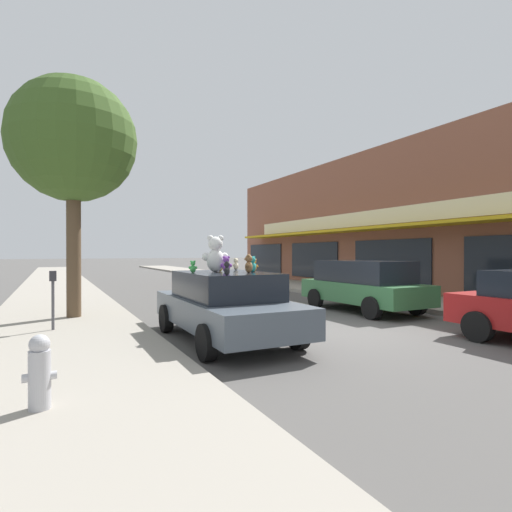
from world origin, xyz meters
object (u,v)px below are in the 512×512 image
(plush_art_car, at_px, (225,304))
(teddy_bear_purple, at_px, (226,264))
(fire_hydrant, at_px, (40,372))
(teddy_bear_orange, at_px, (254,266))
(teddy_bear_giant, at_px, (215,254))
(parking_meter, at_px, (53,292))
(teddy_bear_teal, at_px, (252,264))
(teddy_bear_brown, at_px, (249,264))
(teddy_bear_black, at_px, (227,268))
(teddy_bear_yellow, at_px, (220,265))
(teddy_bear_green, at_px, (193,267))
(street_tree, at_px, (73,141))
(teddy_bear_red, at_px, (217,266))
(parked_car_far_center, at_px, (363,284))
(teddy_bear_cream, at_px, (236,264))

(plush_art_car, xyz_separation_m, teddy_bear_purple, (0.00, -0.04, 0.83))
(fire_hydrant, bearing_deg, teddy_bear_orange, 34.92)
(teddy_bear_giant, distance_m, parking_meter, 3.62)
(teddy_bear_teal, distance_m, teddy_bear_brown, 0.28)
(parking_meter, bearing_deg, fire_hydrant, -91.62)
(teddy_bear_teal, height_order, teddy_bear_black, teddy_bear_teal)
(teddy_bear_brown, height_order, teddy_bear_purple, teddy_bear_brown)
(teddy_bear_yellow, bearing_deg, teddy_bear_brown, 171.60)
(teddy_bear_green, relative_size, street_tree, 0.04)
(teddy_bear_orange, distance_m, teddy_bear_red, 0.80)
(teddy_bear_yellow, xyz_separation_m, teddy_bear_brown, (0.28, -0.84, 0.05))
(teddy_bear_brown, distance_m, fire_hydrant, 4.49)
(teddy_bear_orange, bearing_deg, teddy_bear_yellow, -18.77)
(teddy_bear_orange, bearing_deg, parking_meter, -6.45)
(teddy_bear_teal, bearing_deg, teddy_bear_orange, -149.80)
(parked_car_far_center, bearing_deg, teddy_bear_black, -153.33)
(teddy_bear_brown, distance_m, parking_meter, 4.30)
(teddy_bear_black, height_order, teddy_bear_purple, teddy_bear_purple)
(teddy_bear_yellow, height_order, teddy_bear_brown, teddy_bear_brown)
(street_tree, bearing_deg, teddy_bear_teal, -50.74)
(teddy_bear_green, bearing_deg, teddy_bear_orange, -163.02)
(teddy_bear_green, distance_m, teddy_bear_purple, 0.69)
(teddy_bear_green, relative_size, fire_hydrant, 0.31)
(street_tree, distance_m, parking_meter, 4.14)
(teddy_bear_orange, bearing_deg, teddy_bear_purple, 16.43)
(teddy_bear_orange, distance_m, teddy_bear_green, 1.29)
(teddy_bear_orange, relative_size, teddy_bear_red, 1.16)
(street_tree, bearing_deg, teddy_bear_yellow, -50.30)
(teddy_bear_green, height_order, parking_meter, teddy_bear_green)
(street_tree, bearing_deg, teddy_bear_cream, -39.60)
(teddy_bear_giant, distance_m, teddy_bear_cream, 1.13)
(teddy_bear_orange, bearing_deg, teddy_bear_teal, 76.85)
(parked_car_far_center, distance_m, parking_meter, 8.56)
(teddy_bear_cream, relative_size, teddy_bear_red, 1.18)
(teddy_bear_yellow, distance_m, parked_car_far_center, 5.56)
(parking_meter, bearing_deg, plush_art_car, -31.64)
(teddy_bear_giant, distance_m, fire_hydrant, 4.54)
(teddy_bear_black, relative_size, parking_meter, 0.20)
(parked_car_far_center, bearing_deg, plush_art_car, -161.31)
(teddy_bear_teal, relative_size, street_tree, 0.05)
(teddy_bear_cream, bearing_deg, teddy_bear_green, -1.55)
(teddy_bear_black, height_order, fire_hydrant, teddy_bear_black)
(teddy_bear_brown, height_order, parked_car_far_center, teddy_bear_brown)
(plush_art_car, xyz_separation_m, teddy_bear_red, (-0.06, 0.33, 0.78))
(teddy_bear_orange, relative_size, teddy_bear_yellow, 1.01)
(plush_art_car, relative_size, teddy_bear_red, 18.54)
(teddy_bear_yellow, bearing_deg, teddy_bear_purple, 148.09)
(teddy_bear_cream, relative_size, parked_car_far_center, 0.07)
(teddy_bear_giant, xyz_separation_m, teddy_bear_red, (0.09, 0.17, -0.26))
(plush_art_car, bearing_deg, teddy_bear_red, 101.32)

